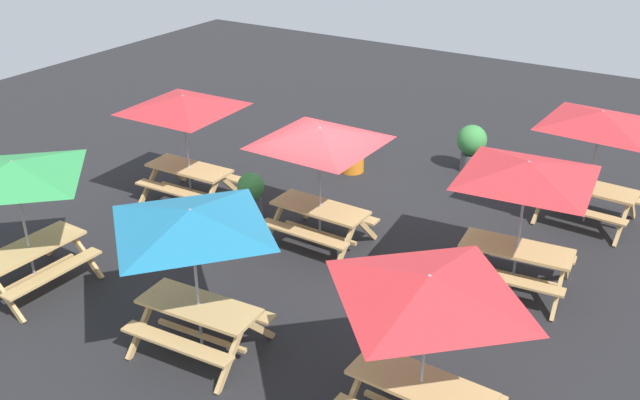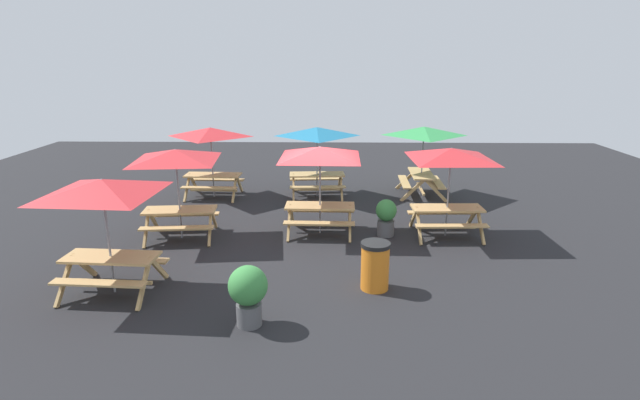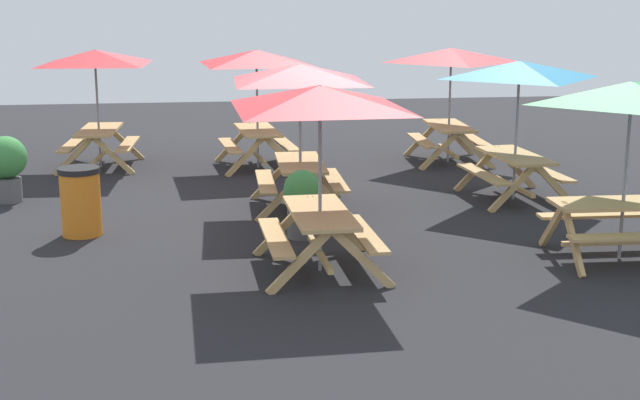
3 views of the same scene
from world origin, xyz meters
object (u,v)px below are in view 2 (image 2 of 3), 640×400
at_px(picnic_table_5, 176,162).
at_px(picnic_table_6, 103,195).
at_px(picnic_table_2, 424,136).
at_px(potted_plant_0, 386,216).
at_px(picnic_table_1, 320,159).
at_px(potted_plant_1, 248,291).
at_px(picnic_table_4, 317,137).
at_px(trash_bin_orange, 375,266).
at_px(picnic_table_3, 211,137).
at_px(picnic_table_0, 451,160).

xyz_separation_m(picnic_table_5, picnic_table_6, (0.45, 3.09, 0.00)).
height_order(picnic_table_2, picnic_table_6, same).
bearing_deg(picnic_table_5, potted_plant_0, 177.39).
bearing_deg(picnic_table_6, picnic_table_1, -135.39).
bearing_deg(potted_plant_1, potted_plant_0, -121.95).
height_order(picnic_table_4, picnic_table_5, same).
relative_size(trash_bin_orange, potted_plant_1, 0.90).
bearing_deg(picnic_table_3, picnic_table_4, -175.19).
bearing_deg(picnic_table_2, picnic_table_5, -56.42).
relative_size(picnic_table_1, picnic_table_2, 1.21).
distance_m(picnic_table_6, potted_plant_1, 3.39).
height_order(picnic_table_1, potted_plant_1, picnic_table_1).
height_order(picnic_table_0, picnic_table_2, same).
bearing_deg(picnic_table_1, picnic_table_4, -86.05).
relative_size(picnic_table_0, potted_plant_1, 2.59).
height_order(picnic_table_0, trash_bin_orange, picnic_table_0).
distance_m(picnic_table_5, trash_bin_orange, 5.69).
distance_m(picnic_table_1, potted_plant_0, 2.25).
xyz_separation_m(picnic_table_1, trash_bin_orange, (-1.16, 3.26, -1.49)).
bearing_deg(picnic_table_2, picnic_table_0, 1.52).
bearing_deg(picnic_table_4, picnic_table_2, 179.19).
relative_size(picnic_table_1, trash_bin_orange, 2.89).
distance_m(picnic_table_2, picnic_table_6, 10.33).
bearing_deg(picnic_table_3, potted_plant_1, 108.88).
distance_m(picnic_table_4, trash_bin_orange, 7.15).
xyz_separation_m(picnic_table_4, potted_plant_1, (0.96, 8.32, -1.35)).
height_order(picnic_table_1, picnic_table_2, same).
height_order(picnic_table_5, picnic_table_6, same).
relative_size(picnic_table_6, trash_bin_orange, 2.88).
bearing_deg(picnic_table_2, picnic_table_1, -39.15).
bearing_deg(picnic_table_5, picnic_table_6, 76.12).
xyz_separation_m(picnic_table_1, picnic_table_4, (0.17, -3.60, 0.00)).
distance_m(picnic_table_0, picnic_table_4, 5.08).
relative_size(picnic_table_2, potted_plant_1, 2.14).
bearing_deg(picnic_table_6, picnic_table_3, -90.15).
bearing_deg(picnic_table_0, picnic_table_3, -29.21).
height_order(picnic_table_3, picnic_table_6, same).
distance_m(picnic_table_6, potted_plant_0, 6.78).
height_order(picnic_table_0, potted_plant_1, picnic_table_0).
bearing_deg(picnic_table_0, picnic_table_1, -4.02).
xyz_separation_m(picnic_table_3, picnic_table_6, (0.41, 6.96, 0.00)).
distance_m(picnic_table_1, picnic_table_3, 4.97).
distance_m(picnic_table_0, picnic_table_5, 6.83).
relative_size(picnic_table_1, picnic_table_6, 1.00).
bearing_deg(picnic_table_2, potted_plant_1, -25.59).
relative_size(picnic_table_3, potted_plant_0, 2.42).
bearing_deg(picnic_table_1, picnic_table_5, 8.22).
height_order(picnic_table_0, picnic_table_6, same).
xyz_separation_m(picnic_table_2, picnic_table_3, (6.89, 0.34, 0.00)).
bearing_deg(potted_plant_1, picnic_table_2, -117.54).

